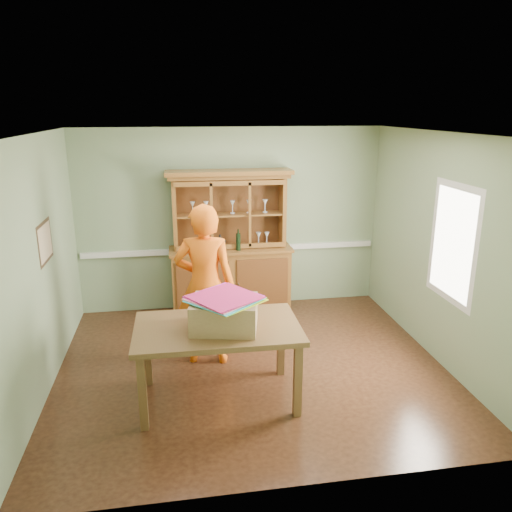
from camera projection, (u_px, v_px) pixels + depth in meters
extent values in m
plane|color=#4E2C19|center=(252.00, 366.00, 5.94)|extent=(4.50, 4.50, 0.00)
plane|color=white|center=(251.00, 133.00, 5.17)|extent=(4.50, 4.50, 0.00)
plane|color=gray|center=(231.00, 220.00, 7.44)|extent=(4.50, 0.00, 4.50)
plane|color=gray|center=(39.00, 268.00, 5.20)|extent=(0.00, 4.00, 4.00)
plane|color=gray|center=(439.00, 249.00, 5.90)|extent=(0.00, 4.00, 4.00)
plane|color=gray|center=(293.00, 335.00, 3.66)|extent=(4.50, 0.00, 4.50)
cube|color=silver|center=(232.00, 249.00, 7.55)|extent=(4.41, 0.05, 0.08)
cube|color=#352515|center=(45.00, 242.00, 5.43)|extent=(0.03, 0.60, 0.46)
cube|color=beige|center=(46.00, 242.00, 5.44)|extent=(0.01, 0.52, 0.38)
cube|color=silver|center=(453.00, 243.00, 5.57)|extent=(0.03, 0.96, 1.36)
cube|color=white|center=(452.00, 243.00, 5.57)|extent=(0.01, 0.80, 1.20)
cube|color=brown|center=(231.00, 281.00, 7.44)|extent=(1.72, 0.53, 0.96)
cube|color=brown|center=(231.00, 249.00, 7.29)|extent=(1.78, 0.58, 0.04)
cube|color=brown|center=(228.00, 210.00, 7.38)|extent=(1.63, 0.04, 1.00)
cube|color=brown|center=(175.00, 214.00, 7.10)|extent=(0.06, 0.36, 1.00)
cube|color=brown|center=(282.00, 211.00, 7.35)|extent=(0.06, 0.36, 1.00)
cube|color=brown|center=(229.00, 176.00, 7.07)|extent=(1.72, 0.42, 0.06)
cube|color=brown|center=(229.00, 172.00, 7.04)|extent=(1.80, 0.46, 0.06)
cube|color=brown|center=(229.00, 214.00, 7.23)|extent=(1.51, 0.32, 0.02)
imported|color=#B2B2B7|center=(220.00, 240.00, 7.32)|extent=(0.18, 0.18, 0.18)
imported|color=gold|center=(201.00, 246.00, 7.29)|extent=(0.21, 0.21, 0.05)
cylinder|color=black|center=(238.00, 240.00, 7.10)|extent=(0.07, 0.07, 0.31)
cube|color=brown|center=(217.00, 329.00, 5.05)|extent=(1.68, 1.02, 0.06)
cube|color=brown|center=(143.00, 393.00, 4.67)|extent=(0.08, 0.08, 0.78)
cube|color=brown|center=(147.00, 352.00, 5.45)|extent=(0.08, 0.08, 0.78)
cube|color=brown|center=(298.00, 380.00, 4.89)|extent=(0.08, 0.08, 0.78)
cube|color=brown|center=(281.00, 343.00, 5.67)|extent=(0.08, 0.08, 0.78)
cube|color=#967A4D|center=(224.00, 314.00, 4.96)|extent=(0.73, 0.63, 0.30)
cube|color=yellow|center=(226.00, 301.00, 4.88)|extent=(0.81, 0.81, 0.01)
cube|color=green|center=(226.00, 300.00, 4.88)|extent=(0.81, 0.81, 0.01)
cube|color=#2DC4D4|center=(226.00, 299.00, 4.88)|extent=(0.81, 0.81, 0.01)
cube|color=pink|center=(226.00, 298.00, 4.87)|extent=(0.81, 0.81, 0.01)
cube|color=#E623D9|center=(226.00, 298.00, 4.87)|extent=(0.81, 0.81, 0.01)
cube|color=#CD1F66|center=(226.00, 297.00, 4.87)|extent=(0.81, 0.81, 0.01)
imported|color=orange|center=(205.00, 285.00, 5.82)|extent=(0.77, 0.57, 1.93)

